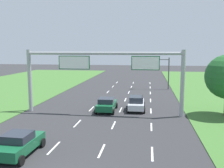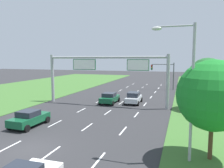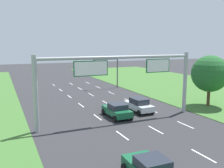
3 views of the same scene
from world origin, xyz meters
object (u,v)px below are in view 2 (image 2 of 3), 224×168
car_lead_silver (110,98)px  car_far_ahead (29,118)px  street_lamp (186,81)px  roadside_tree_mid (207,77)px  car_mid_lane (134,98)px  sign_gantry (106,70)px  traffic_light_mast (164,71)px  roadside_tree_near (213,95)px

car_lead_silver → car_far_ahead: size_ratio=1.02×
street_lamp → car_far_ahead: bearing=168.0°
car_lead_silver → roadside_tree_mid: (12.83, -0.38, 3.43)m
car_lead_silver → roadside_tree_mid: 13.29m
car_lead_silver → car_mid_lane: size_ratio=0.98×
sign_gantry → roadside_tree_mid: sign_gantry is taller
car_far_ahead → roadside_tree_mid: bearing=37.7°
traffic_light_mast → roadside_tree_near: (5.49, -32.01, 0.29)m
traffic_light_mast → roadside_tree_mid: roadside_tree_mid is taller
car_mid_lane → traffic_light_mast: traffic_light_mast is taller
traffic_light_mast → roadside_tree_mid: bearing=-69.4°
car_mid_lane → roadside_tree_mid: bearing=-10.0°
car_far_ahead → car_mid_lane: bearing=63.7°
street_lamp → roadside_tree_mid: size_ratio=1.30×
sign_gantry → traffic_light_mast: sign_gantry is taller
car_mid_lane → car_far_ahead: 15.43m
street_lamp → roadside_tree_mid: bearing=79.9°
car_mid_lane → street_lamp: bearing=-69.3°
car_far_ahead → traffic_light_mast: size_ratio=0.73×
car_far_ahead → roadside_tree_near: bearing=-7.0°
traffic_light_mast → street_lamp: size_ratio=0.66×
car_far_ahead → traffic_light_mast: (10.09, 29.73, 3.09)m
car_far_ahead → street_lamp: size_ratio=0.48×
sign_gantry → traffic_light_mast: (6.39, 18.30, -1.03)m
roadside_tree_near → street_lamp: bearing=-157.2°
car_lead_silver → car_mid_lane: 3.49m
street_lamp → roadside_tree_near: size_ratio=1.33×
car_far_ahead → sign_gantry: (3.70, 11.42, 4.12)m
car_mid_lane → roadside_tree_near: (8.42, -15.95, 3.34)m
car_far_ahead → street_lamp: street_lamp is taller
car_lead_silver → traffic_light_mast: (6.26, 17.09, 3.09)m
car_lead_silver → street_lamp: bearing=-57.5°
traffic_light_mast → roadside_tree_near: 32.48m
roadside_tree_mid → roadside_tree_near: bearing=-94.2°
car_lead_silver → roadside_tree_near: (11.75, -14.92, 3.38)m
car_lead_silver → street_lamp: street_lamp is taller
sign_gantry → traffic_light_mast: bearing=70.8°
car_lead_silver → car_mid_lane: bearing=16.6°
car_mid_lane → car_far_ahead: (-7.17, -13.66, -0.04)m
car_mid_lane → sign_gantry: (-3.47, -2.24, 4.08)m
car_far_ahead → traffic_light_mast: traffic_light_mast is taller
car_far_ahead → street_lamp: 14.91m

